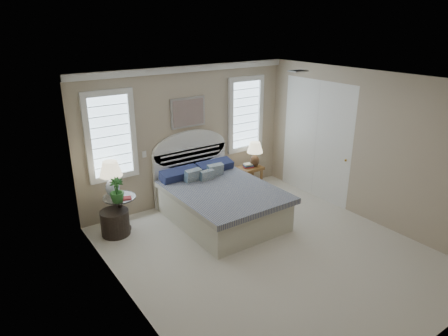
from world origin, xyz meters
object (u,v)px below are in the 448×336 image
Objects in this scene: bed at (218,199)px; lamp_right at (255,152)px; nightstand_right at (250,173)px; floor_pot at (115,223)px; side_table_left at (120,210)px; lamp_left at (111,175)px.

lamp_right is at bearing 25.28° from bed.
floor_pot is (-3.10, -0.20, -0.16)m from nightstand_right.
bed is at bearing -151.97° from nightstand_right.
floor_pot is at bearing -176.29° from nightstand_right.
bed is 1.75m from side_table_left.
nightstand_right is 0.96× the size of lamp_right.
nightstand_right is at bearing 3.71° from floor_pot.
side_table_left is 2.95m from nightstand_right.
bed reaches higher than floor_pot.
lamp_left reaches higher than lamp_right.
lamp_left is at bearing 157.33° from bed.
bed is at bearing -15.27° from floor_pot.
lamp_right is at bearing -1.02° from lamp_left.
lamp_left reaches higher than nightstand_right.
lamp_left is 1.15× the size of lamp_right.
bed reaches higher than nightstand_right.
bed is 4.13× the size of lamp_right.
nightstand_right is (2.95, 0.10, -0.00)m from side_table_left.
floor_pot is at bearing -145.87° from side_table_left.
floor_pot is at bearing 164.73° from bed.
side_table_left is at bearing 34.13° from floor_pot.
nightstand_right is 3.07m from lamp_left.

